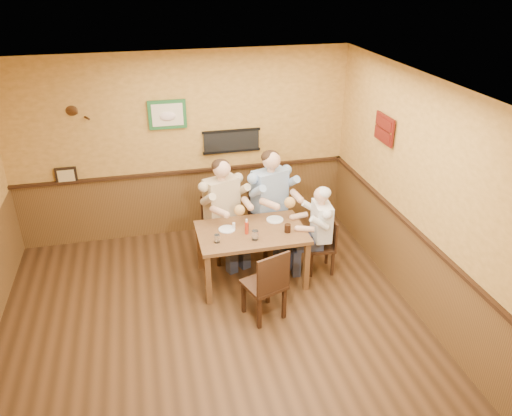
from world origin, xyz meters
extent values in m
plane|color=#352010|center=(0.00, 0.00, 0.00)|extent=(5.00, 5.00, 0.00)
cube|color=silver|center=(0.00, 0.00, 2.80)|extent=(5.00, 5.00, 0.02)
cube|color=gold|center=(0.00, 2.50, 1.40)|extent=(5.00, 0.02, 2.80)
cube|color=gold|center=(2.50, 0.00, 1.40)|extent=(0.02, 5.00, 2.80)
cube|color=brown|center=(0.00, 2.48, 0.50)|extent=(5.00, 0.02, 1.00)
cube|color=brown|center=(2.48, 0.00, 0.50)|extent=(0.02, 5.00, 1.00)
cube|color=black|center=(0.72, 2.46, 1.45)|extent=(0.88, 0.03, 0.34)
cube|color=#1F5D2C|center=(-0.20, 2.46, 1.92)|extent=(0.54, 0.03, 0.42)
cube|color=black|center=(-1.70, 2.46, 1.12)|extent=(0.30, 0.03, 0.26)
cube|color=#611410|center=(2.46, 1.05, 1.95)|extent=(0.03, 0.48, 0.36)
cube|color=brown|center=(0.67, 0.92, 0.72)|extent=(1.40, 0.90, 0.05)
cube|color=brown|center=(0.03, 0.53, 0.35)|extent=(0.07, 0.07, 0.70)
cube|color=brown|center=(1.31, 0.53, 0.35)|extent=(0.07, 0.07, 0.70)
cube|color=brown|center=(0.03, 1.31, 0.35)|extent=(0.07, 0.07, 0.70)
cube|color=brown|center=(1.31, 1.31, 0.35)|extent=(0.07, 0.07, 0.70)
cylinder|color=silver|center=(0.19, 0.74, 0.80)|extent=(0.09, 0.09, 0.11)
cylinder|color=white|center=(0.67, 0.69, 0.81)|extent=(0.09, 0.09, 0.13)
cylinder|color=black|center=(1.12, 0.79, 0.80)|extent=(0.10, 0.10, 0.11)
cylinder|color=#B62C13|center=(0.59, 0.86, 0.84)|extent=(0.06, 0.06, 0.19)
cylinder|color=white|center=(0.46, 1.02, 0.80)|extent=(0.04, 0.04, 0.09)
cylinder|color=black|center=(0.62, 0.95, 0.80)|extent=(0.05, 0.05, 0.10)
cylinder|color=silver|center=(0.37, 1.03, 0.76)|extent=(0.26, 0.26, 0.01)
cylinder|color=white|center=(1.04, 1.14, 0.76)|extent=(0.29, 0.29, 0.02)
camera|label=1|loc=(-0.58, -4.58, 3.93)|focal=35.00mm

